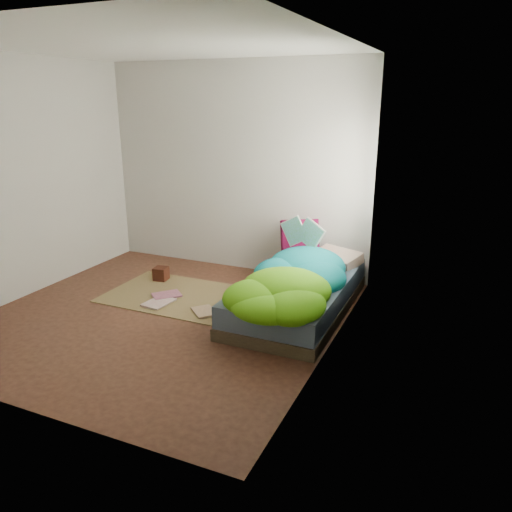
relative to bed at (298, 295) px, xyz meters
The scene contains 12 objects.
ground 1.43m from the bed, 149.45° to the right, with size 3.50×3.50×0.00m, color #402318.
room_walls 2.02m from the bed, 149.42° to the right, with size 3.54×3.54×2.62m.
bed is the anchor object (origin of this frame).
duvet 0.41m from the bed, 90.00° to the right, with size 0.96×1.84×0.34m, color #077778, non-canonical shape.
rug 1.39m from the bed, behind, with size 1.60×1.10×0.01m, color brown.
pillow_floral 0.78m from the bed, 73.23° to the left, with size 0.53×0.33×0.12m, color beige.
pillow_magenta 0.92m from the bed, 108.12° to the left, with size 0.44×0.14×0.44m, color #4C0527.
open_book 0.82m from the bed, 105.55° to the left, with size 0.45×0.10×0.27m, color #287B32, non-canonical shape.
wooden_box 1.84m from the bed, behind, with size 0.16×0.16×0.16m, color #370F0C.
floor_book_a 1.62m from the bed, 163.51° to the right, with size 0.24×0.33×0.03m, color beige.
floor_book_b 1.57m from the bed, behind, with size 0.23×0.30×0.03m, color #C97490.
floor_book_c 1.09m from the bed, 149.08° to the right, with size 0.21×0.29×0.02m, color tan.
Camera 1 is at (2.78, -3.91, 2.15)m, focal length 35.00 mm.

